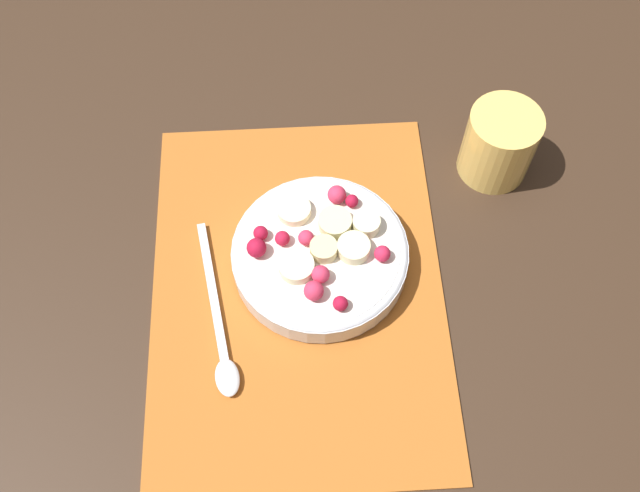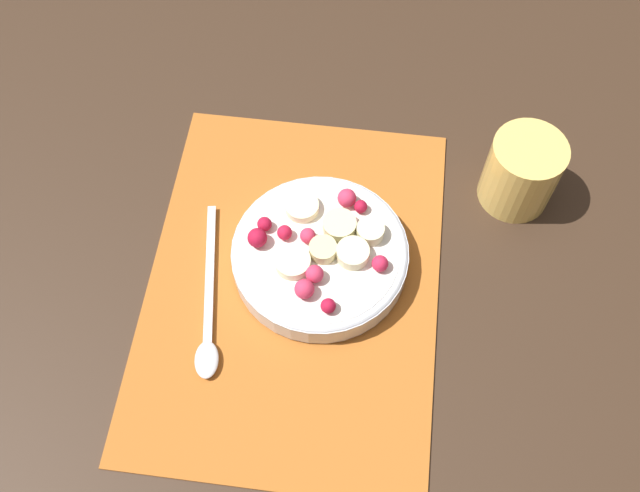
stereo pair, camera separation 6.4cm
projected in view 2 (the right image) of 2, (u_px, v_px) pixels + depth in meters
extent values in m
plane|color=#382619|center=(293.00, 284.00, 0.77)|extent=(3.00, 3.00, 0.00)
cube|color=#B26023|center=(293.00, 283.00, 0.76)|extent=(0.43, 0.31, 0.01)
cylinder|color=silver|center=(320.00, 257.00, 0.76)|extent=(0.19, 0.19, 0.03)
torus|color=silver|center=(320.00, 252.00, 0.75)|extent=(0.19, 0.19, 0.01)
cylinder|color=white|center=(320.00, 250.00, 0.75)|extent=(0.17, 0.17, 0.00)
cylinder|color=#F4EAB7|center=(293.00, 262.00, 0.73)|extent=(0.05, 0.05, 0.01)
cylinder|color=#F4EAB7|center=(353.00, 253.00, 0.74)|extent=(0.05, 0.05, 0.01)
cylinder|color=beige|center=(339.00, 226.00, 0.75)|extent=(0.04, 0.04, 0.01)
cylinder|color=#F4EAB7|center=(303.00, 207.00, 0.76)|extent=(0.04, 0.04, 0.01)
cylinder|color=beige|center=(323.00, 250.00, 0.74)|extent=(0.03, 0.03, 0.01)
cylinder|color=#F4EAB7|center=(370.00, 231.00, 0.75)|extent=(0.04, 0.04, 0.01)
sphere|color=#B21433|center=(328.00, 306.00, 0.71)|extent=(0.02, 0.02, 0.02)
sphere|color=#DB3356|center=(308.00, 236.00, 0.74)|extent=(0.02, 0.02, 0.02)
sphere|color=#B21433|center=(361.00, 207.00, 0.76)|extent=(0.01, 0.01, 0.01)
sphere|color=#DB3356|center=(304.00, 289.00, 0.71)|extent=(0.02, 0.02, 0.02)
sphere|color=red|center=(285.00, 233.00, 0.75)|extent=(0.02, 0.02, 0.02)
sphere|color=#DB3356|center=(347.00, 198.00, 0.76)|extent=(0.02, 0.02, 0.02)
sphere|color=#D12347|center=(380.00, 263.00, 0.73)|extent=(0.02, 0.02, 0.02)
sphere|color=#B21433|center=(257.00, 238.00, 0.74)|extent=(0.02, 0.02, 0.02)
sphere|color=#B21433|center=(265.00, 224.00, 0.75)|extent=(0.02, 0.02, 0.02)
sphere|color=#DB3356|center=(315.00, 274.00, 0.72)|extent=(0.02, 0.02, 0.02)
cube|color=silver|center=(210.00, 272.00, 0.76)|extent=(0.16, 0.04, 0.00)
ellipsoid|color=silver|center=(207.00, 360.00, 0.71)|extent=(0.04, 0.03, 0.01)
cylinder|color=#F4CC66|center=(521.00, 172.00, 0.78)|extent=(0.08, 0.08, 0.09)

